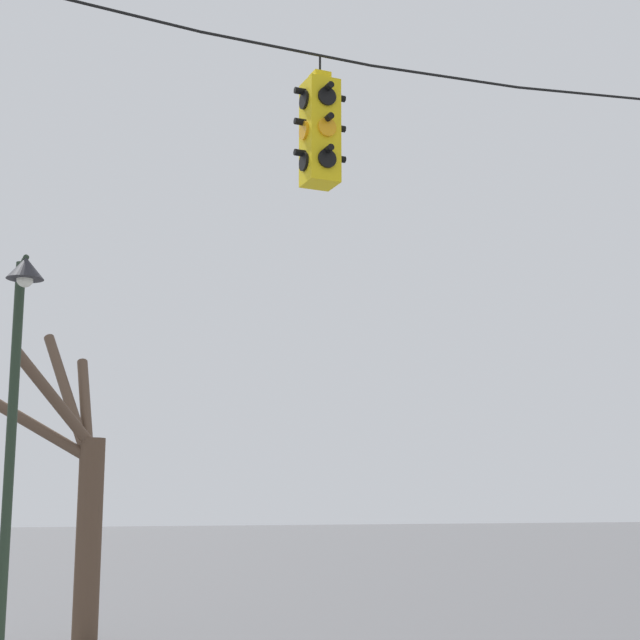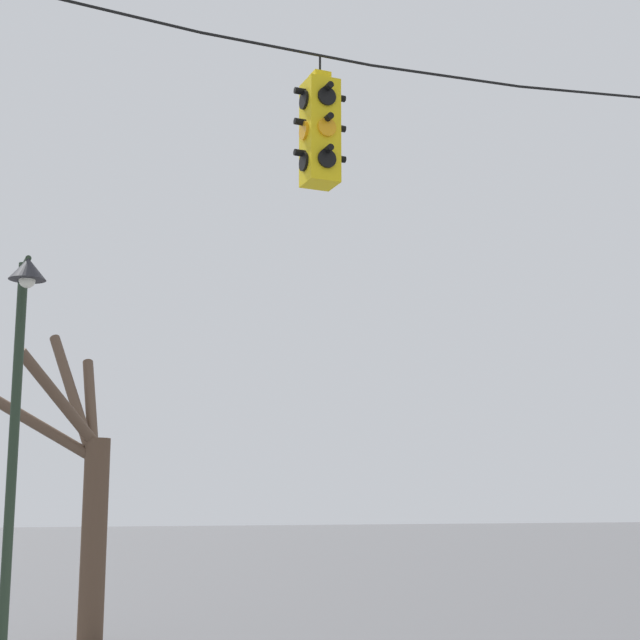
# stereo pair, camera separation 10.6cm
# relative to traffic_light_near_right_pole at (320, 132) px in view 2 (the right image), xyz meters

# --- Properties ---
(span_wire) EXTENTS (13.56, 0.03, 0.58)m
(span_wire) POSITION_rel_traffic_light_near_right_pole_xyz_m (-0.36, -0.00, 1.05)
(span_wire) COLOR black
(traffic_light_near_right_pole) EXTENTS (0.58, 0.58, 1.44)m
(traffic_light_near_right_pole) POSITION_rel_traffic_light_near_right_pole_xyz_m (0.00, 0.00, 0.00)
(traffic_light_near_right_pole) COLOR yellow
(street_lamp) EXTENTS (0.44, 0.77, 5.21)m
(street_lamp) POSITION_rel_traffic_light_near_right_pole_xyz_m (-2.60, 3.01, -2.46)
(street_lamp) COLOR #233323
(street_lamp) RESTS_ON ground_plane
(bare_tree) EXTENTS (2.25, 2.64, 5.51)m
(bare_tree) POSITION_rel_traffic_light_near_right_pole_xyz_m (-0.85, 8.49, -3.60)
(bare_tree) COLOR brown
(bare_tree) RESTS_ON ground_plane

